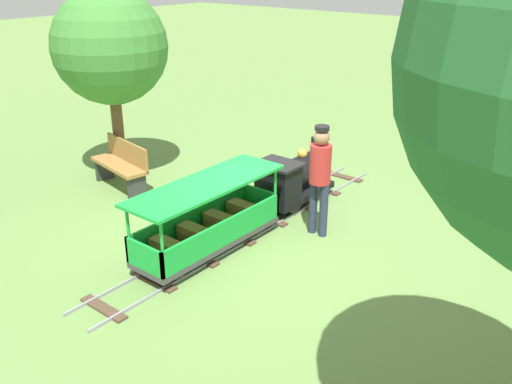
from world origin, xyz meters
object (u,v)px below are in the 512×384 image
at_px(locomotive, 293,178).
at_px(conductor_person, 320,172).
at_px(park_bench, 122,165).
at_px(passenger_car, 208,224).
at_px(oak_tree_near, 110,47).

height_order(locomotive, conductor_person, conductor_person).
bearing_deg(park_bench, locomotive, 24.03).
height_order(passenger_car, oak_tree_near, oak_tree_near).
distance_m(passenger_car, park_bench, 2.83).
bearing_deg(passenger_car, conductor_person, 58.48).
bearing_deg(conductor_person, locomotive, 146.59).
height_order(conductor_person, oak_tree_near, oak_tree_near).
relative_size(passenger_car, oak_tree_near, 0.72).
height_order(locomotive, passenger_car, locomotive).
xyz_separation_m(passenger_car, conductor_person, (0.85, 1.38, 0.53)).
bearing_deg(passenger_car, park_bench, 165.23).
xyz_separation_m(passenger_car, oak_tree_near, (-3.25, 1.11, 1.87)).
bearing_deg(oak_tree_near, park_bench, -36.88).
bearing_deg(conductor_person, passenger_car, -121.52).
bearing_deg(oak_tree_near, locomotive, 14.27).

